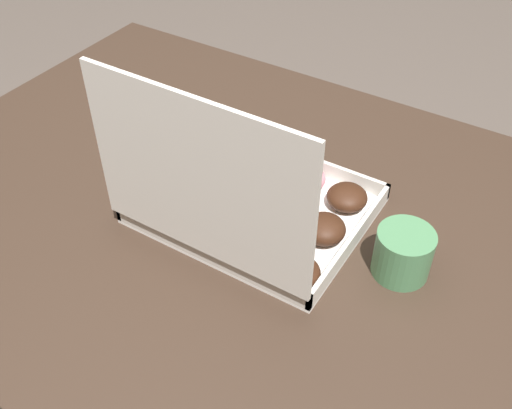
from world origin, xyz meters
The scene contains 3 objects.
dining_table centered at (0.00, 0.00, 0.65)m, with size 1.28×0.97×0.73m.
donut_box centered at (-0.06, 0.02, 0.79)m, with size 0.38×0.31×0.32m.
coffee_mug centered at (-0.32, -0.01, 0.78)m, with size 0.09×0.09×0.08m.
Camera 1 is at (-0.47, 0.65, 1.45)m, focal length 42.00 mm.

